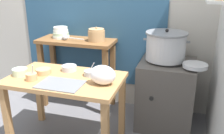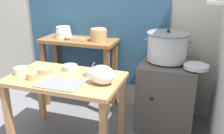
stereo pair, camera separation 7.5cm
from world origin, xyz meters
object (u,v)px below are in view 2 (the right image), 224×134
at_px(back_shelf_table, 79,56).
at_px(prep_bowl_2, 32,75).
at_px(stove_block, 167,94).
at_px(clay_pot, 98,35).
at_px(ladle, 68,37).
at_px(serving_tray, 60,84).
at_px(wide_pan, 196,66).
at_px(plastic_bag, 102,75).
at_px(prep_bowl_4, 70,67).
at_px(prep_table, 66,87).
at_px(bowl_stack_enamel, 63,32).
at_px(prep_bowl_0, 90,73).
at_px(prep_bowl_3, 21,71).
at_px(steamer_pot, 167,46).
at_px(prep_bowl_1, 44,70).

height_order(back_shelf_table, prep_bowl_2, back_shelf_table).
relative_size(stove_block, clay_pot, 3.86).
distance_m(ladle, serving_tray, 0.97).
bearing_deg(prep_bowl_2, stove_block, 33.76).
bearing_deg(wide_pan, plastic_bag, -146.16).
relative_size(ladle, wide_pan, 1.21).
relative_size(clay_pot, prep_bowl_4, 1.32).
relative_size(prep_table, prep_bowl_2, 6.95).
relative_size(bowl_stack_enamel, prep_bowl_0, 1.56).
bearing_deg(prep_bowl_3, prep_table, 10.10).
xyz_separation_m(bowl_stack_enamel, serving_tray, (0.49, -0.97, -0.24)).
relative_size(clay_pot, wide_pan, 0.82).
distance_m(stove_block, serving_tray, 1.24).
xyz_separation_m(prep_bowl_2, prep_bowl_3, (-0.18, 0.07, 0.00)).
distance_m(clay_pot, prep_bowl_0, 0.71).
bearing_deg(clay_pot, wide_pan, -13.76).
height_order(prep_table, prep_bowl_3, prep_bowl_3).
xyz_separation_m(steamer_pot, serving_tray, (-0.84, -0.83, -0.21)).
relative_size(prep_bowl_2, prep_bowl_4, 1.03).
height_order(clay_pot, prep_bowl_4, clay_pot).
bearing_deg(prep_bowl_4, back_shelf_table, 107.46).
bearing_deg(stove_block, prep_table, -145.20).
distance_m(prep_table, stove_block, 1.14).
xyz_separation_m(prep_table, clay_pot, (0.05, 0.77, 0.36)).
distance_m(stove_block, bowl_stack_enamel, 1.49).
relative_size(prep_bowl_1, prep_bowl_3, 1.04).
bearing_deg(prep_bowl_4, plastic_bag, -27.15).
relative_size(ladle, prep_bowl_3, 2.05).
xyz_separation_m(bowl_stack_enamel, prep_bowl_0, (0.66, -0.68, -0.22)).
bearing_deg(back_shelf_table, ladle, -146.99).
relative_size(prep_table, stove_block, 1.41).
bearing_deg(serving_tray, plastic_bag, 19.55).
distance_m(prep_bowl_3, prep_bowl_4, 0.48).
bearing_deg(prep_bowl_1, wide_pan, 17.87).
height_order(back_shelf_table, ladle, ladle).
distance_m(prep_table, prep_bowl_3, 0.47).
bearing_deg(prep_bowl_4, bowl_stack_enamel, 123.27).
relative_size(steamer_pot, plastic_bag, 2.05).
xyz_separation_m(serving_tray, prep_bowl_4, (-0.09, 0.35, 0.02)).
xyz_separation_m(clay_pot, ladle, (-0.37, -0.07, -0.04)).
bearing_deg(prep_bowl_0, prep_bowl_4, 165.06).
bearing_deg(clay_pot, prep_bowl_0, -75.29).
bearing_deg(prep_bowl_4, prep_bowl_2, -123.53).
height_order(prep_table, prep_bowl_1, prep_bowl_1).
distance_m(steamer_pot, prep_bowl_1, 1.31).
height_order(stove_block, wide_pan, wide_pan).
xyz_separation_m(back_shelf_table, prep_bowl_4, (0.18, -0.59, 0.07)).
bearing_deg(back_shelf_table, plastic_bag, -52.36).
distance_m(clay_pot, ladle, 0.38).
bearing_deg(bowl_stack_enamel, steamer_pot, -5.97).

